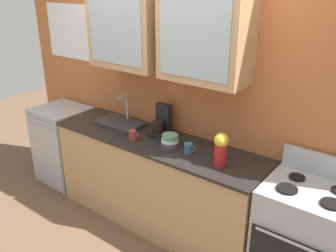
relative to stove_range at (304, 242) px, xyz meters
name	(u,v)px	position (x,y,z in m)	size (l,w,h in m)	color
ground_plane	(157,220)	(-1.44, 0.00, -0.46)	(10.00, 10.00, 0.00)	brown
back_wall_unit	(174,73)	(-1.44, 0.29, 1.02)	(4.17, 0.44, 2.63)	#B76638
counter	(156,182)	(-1.44, 0.00, -0.01)	(2.18, 0.60, 0.91)	tan
stove_range	(304,242)	(0.00, 0.00, 0.00)	(0.67, 0.59, 1.09)	#ADAFB5
sink_faucet	(120,122)	(-1.96, 0.07, 0.47)	(0.49, 0.30, 0.28)	#2D2D30
bowl_stack	(170,141)	(-1.25, -0.03, 0.50)	(0.16, 0.16, 0.11)	#4C4C54
vase	(221,149)	(-0.71, -0.07, 0.60)	(0.12, 0.12, 0.28)	#B21E1E
cup_near_sink	(133,135)	(-1.60, -0.12, 0.49)	(0.11, 0.07, 0.09)	#993838
cup_near_bowls	(188,148)	(-1.04, -0.04, 0.49)	(0.11, 0.07, 0.09)	#38608C
dishwasher	(64,144)	(-2.85, 0.00, -0.01)	(0.58, 0.58, 0.91)	#ADAFB5
coffee_maker	(161,123)	(-1.48, 0.14, 0.56)	(0.17, 0.20, 0.29)	black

